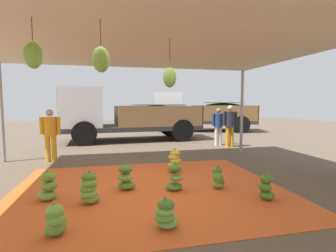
# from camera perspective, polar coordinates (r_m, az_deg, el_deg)

# --- Properties ---
(ground_plane) EXTENTS (40.00, 40.00, 0.00)m
(ground_plane) POSITION_cam_1_polar(r_m,az_deg,el_deg) (8.07, -7.38, -7.16)
(ground_plane) COLOR brown
(tarp_orange) EXTENTS (5.26, 4.26, 0.01)m
(tarp_orange) POSITION_cam_1_polar(r_m,az_deg,el_deg) (5.19, -4.21, -14.00)
(tarp_orange) COLOR #E05B23
(tarp_orange) RESTS_ON ground
(tent_canopy) EXTENTS (8.00, 7.00, 2.94)m
(tent_canopy) POSITION_cam_1_polar(r_m,az_deg,el_deg) (4.94, -4.41, 18.45)
(tent_canopy) COLOR #9EA0A5
(tent_canopy) RESTS_ON ground
(banana_bunch_0) EXTENTS (0.40, 0.40, 0.60)m
(banana_bunch_0) POSITION_cam_1_polar(r_m,az_deg,el_deg) (6.28, 1.49, -8.09)
(banana_bunch_0) COLOR gold
(banana_bunch_0) RESTS_ON tarp_orange
(banana_bunch_1) EXTENTS (0.45, 0.43, 0.54)m
(banana_bunch_1) POSITION_cam_1_polar(r_m,az_deg,el_deg) (5.14, -9.47, -11.51)
(banana_bunch_1) COLOR #518428
(banana_bunch_1) RESTS_ON tarp_orange
(banana_bunch_2) EXTENTS (0.43, 0.43, 0.53)m
(banana_bunch_2) POSITION_cam_1_polar(r_m,az_deg,el_deg) (5.01, -25.40, -12.34)
(banana_bunch_2) COLOR #6B9E38
(banana_bunch_2) RESTS_ON tarp_orange
(banana_bunch_3) EXTENTS (0.44, 0.42, 0.44)m
(banana_bunch_3) POSITION_cam_1_polar(r_m,az_deg,el_deg) (3.65, -0.51, -19.35)
(banana_bunch_3) COLOR #6B9E38
(banana_bunch_3) RESTS_ON tarp_orange
(banana_bunch_4) EXTENTS (0.33, 0.33, 0.46)m
(banana_bunch_4) POSITION_cam_1_polar(r_m,az_deg,el_deg) (5.25, 11.18, -11.46)
(banana_bunch_4) COLOR #6B9E38
(banana_bunch_4) RESTS_ON tarp_orange
(banana_bunch_5) EXTENTS (0.33, 0.32, 0.50)m
(banana_bunch_5) POSITION_cam_1_polar(r_m,az_deg,el_deg) (4.88, 21.25, -12.87)
(banana_bunch_5) COLOR #477523
(banana_bunch_5) RESTS_ON tarp_orange
(banana_bunch_6) EXTENTS (0.43, 0.43, 0.56)m
(banana_bunch_6) POSITION_cam_1_polar(r_m,az_deg,el_deg) (4.61, -17.38, -13.42)
(banana_bunch_6) COLOR #60932D
(banana_bunch_6) RESTS_ON tarp_orange
(banana_bunch_7) EXTENTS (0.35, 0.35, 0.45)m
(banana_bunch_7) POSITION_cam_1_polar(r_m,az_deg,el_deg) (3.75, -24.05, -18.90)
(banana_bunch_7) COLOR #518428
(banana_bunch_7) RESTS_ON tarp_orange
(banana_bunch_8) EXTENTS (0.46, 0.46, 0.57)m
(banana_bunch_8) POSITION_cam_1_polar(r_m,az_deg,el_deg) (5.04, 1.59, -11.73)
(banana_bunch_8) COLOR #518428
(banana_bunch_8) RESTS_ON tarp_orange
(cargo_truck_main) EXTENTS (6.33, 2.62, 2.40)m
(cargo_truck_main) POSITION_cam_1_polar(r_m,az_deg,el_deg) (11.80, -9.58, 2.40)
(cargo_truck_main) COLOR #2D2D2D
(cargo_truck_main) RESTS_ON ground
(cargo_truck_far) EXTENTS (6.52, 3.88, 2.40)m
(cargo_truck_far) POSITION_cam_1_polar(r_m,az_deg,el_deg) (16.05, 7.29, 3.19)
(cargo_truck_far) COLOR #2D2D2D
(cargo_truck_far) RESTS_ON ground
(worker_0) EXTENTS (0.56, 0.34, 1.53)m
(worker_0) POSITION_cam_1_polar(r_m,az_deg,el_deg) (10.51, 11.32, 0.53)
(worker_0) COLOR silver
(worker_0) RESTS_ON ground
(worker_1) EXTENTS (0.56, 0.35, 1.54)m
(worker_1) POSITION_cam_1_polar(r_m,az_deg,el_deg) (8.12, -25.01, -1.08)
(worker_1) COLOR orange
(worker_1) RESTS_ON ground
(worker_2) EXTENTS (0.60, 0.37, 1.64)m
(worker_2) POSITION_cam_1_polar(r_m,az_deg,el_deg) (10.17, 13.81, 0.71)
(worker_2) COLOR orange
(worker_2) RESTS_ON ground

